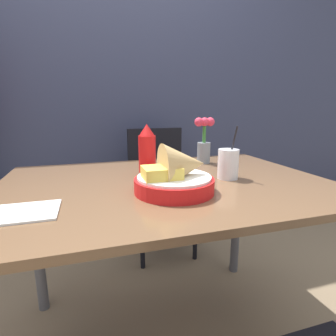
{
  "coord_description": "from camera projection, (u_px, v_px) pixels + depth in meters",
  "views": [
    {
      "loc": [
        -0.27,
        -0.92,
        1.01
      ],
      "look_at": [
        -0.01,
        -0.04,
        0.8
      ],
      "focal_mm": 28.0,
      "sensor_mm": 36.0,
      "label": 1
    }
  ],
  "objects": [
    {
      "name": "food_basket",
      "position": [
        177.0,
        175.0,
        0.86
      ],
      "size": [
        0.26,
        0.26,
        0.16
      ],
      "color": "red",
      "rests_on": "dining_table"
    },
    {
      "name": "flower_vase",
      "position": [
        204.0,
        142.0,
        1.29
      ],
      "size": [
        0.1,
        0.06,
        0.22
      ],
      "color": "gray",
      "rests_on": "dining_table"
    },
    {
      "name": "napkin",
      "position": [
        23.0,
        213.0,
        0.69
      ],
      "size": [
        0.18,
        0.14,
        0.01
      ],
      "color": "white",
      "rests_on": "dining_table"
    },
    {
      "name": "drink_cup",
      "position": [
        228.0,
        165.0,
        1.02
      ],
      "size": [
        0.08,
        0.08,
        0.21
      ],
      "color": "silver",
      "rests_on": "dining_table"
    },
    {
      "name": "chair_far_window",
      "position": [
        158.0,
        177.0,
        1.88
      ],
      "size": [
        0.4,
        0.4,
        0.86
      ],
      "color": "black",
      "rests_on": "ground_plane"
    },
    {
      "name": "dining_table",
      "position": [
        167.0,
        204.0,
        1.02
      ],
      "size": [
        1.22,
        0.86,
        0.74
      ],
      "color": "brown",
      "rests_on": "ground_plane"
    },
    {
      "name": "ketchup_bottle",
      "position": [
        147.0,
        151.0,
        1.06
      ],
      "size": [
        0.07,
        0.07,
        0.21
      ],
      "color": "red",
      "rests_on": "dining_table"
    },
    {
      "name": "wall_window",
      "position": [
        121.0,
        68.0,
        2.01
      ],
      "size": [
        7.0,
        0.06,
        2.6
      ],
      "color": "#2D334C",
      "rests_on": "ground_plane"
    }
  ]
}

